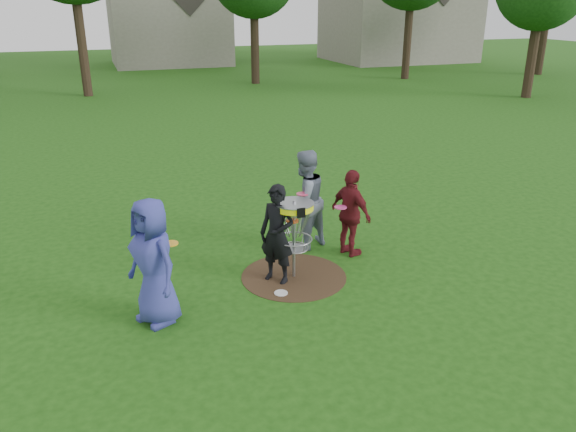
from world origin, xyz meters
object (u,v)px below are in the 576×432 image
object	(u,v)px
player_blue	(153,262)
player_grey	(304,200)
player_maroon	(351,213)
player_black	(277,234)
disc_golf_basket	(294,221)

from	to	relation	value
player_blue	player_grey	xyz separation A→B (m)	(2.97, 1.76, -0.00)
player_blue	player_maroon	bearing A→B (deg)	78.45
player_blue	player_maroon	size ratio (longest dim) A/B	1.17
player_blue	player_maroon	distance (m)	3.82
player_black	player_grey	world-z (taller)	player_grey
player_maroon	disc_golf_basket	size ratio (longest dim) A/B	1.18
player_blue	player_grey	world-z (taller)	player_blue
player_blue	player_black	xyz separation A→B (m)	(2.05, 0.61, -0.11)
player_grey	player_blue	bearing A→B (deg)	6.59
player_black	player_grey	size ratio (longest dim) A/B	0.89
player_maroon	player_grey	bearing A→B (deg)	30.26
player_black	disc_golf_basket	xyz separation A→B (m)	(0.31, 0.03, 0.18)
disc_golf_basket	player_grey	bearing A→B (deg)	61.31
player_blue	disc_golf_basket	world-z (taller)	player_blue
player_blue	player_black	world-z (taller)	player_blue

